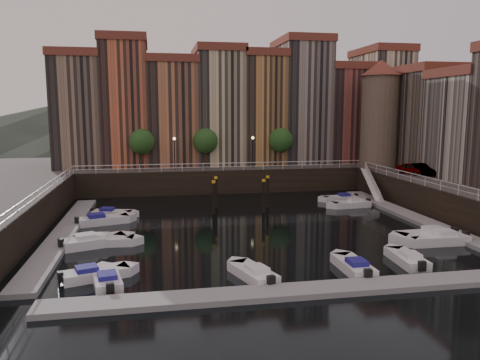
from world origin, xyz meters
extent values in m
plane|color=black|center=(0.00, 0.00, 0.00)|extent=(200.00, 200.00, 0.00)
cube|color=black|center=(0.00, 26.00, 1.50)|extent=(80.00, 20.00, 3.00)
cube|color=gray|center=(-16.20, -1.00, 0.17)|extent=(2.00, 28.00, 0.35)
cube|color=gray|center=(16.20, -1.00, 0.17)|extent=(2.00, 28.00, 0.35)
cube|color=gray|center=(0.00, -17.00, 0.17)|extent=(30.00, 2.00, 0.35)
cone|color=#2D382D|center=(-30.00, 110.00, 7.00)|extent=(80.00, 80.00, 14.00)
cone|color=#2D382D|center=(5.00, 110.00, 9.00)|extent=(100.00, 100.00, 18.00)
cone|color=#2D382D|center=(40.00, 110.00, 6.00)|extent=(70.00, 70.00, 12.00)
cube|color=#876C55|center=(-18.00, 23.50, 10.00)|extent=(6.00, 10.00, 14.00)
cube|color=brown|center=(-18.00, 23.50, 17.50)|extent=(6.30, 10.30, 1.00)
cube|color=#C6623E|center=(-12.10, 23.50, 11.00)|extent=(5.80, 10.00, 16.00)
cube|color=brown|center=(-12.10, 23.50, 19.50)|extent=(6.10, 10.30, 1.00)
cube|color=#B16D48|center=(-5.95, 23.50, 9.75)|extent=(6.50, 10.00, 13.50)
cube|color=brown|center=(-5.95, 23.50, 17.00)|extent=(6.80, 10.30, 1.00)
cube|color=#CCBB90|center=(0.40, 23.50, 10.50)|extent=(6.20, 10.00, 15.00)
cube|color=brown|center=(0.40, 23.50, 18.50)|extent=(6.50, 10.30, 1.00)
cube|color=#B68043|center=(6.30, 23.50, 10.25)|extent=(5.60, 10.00, 14.50)
cube|color=brown|center=(6.30, 23.50, 18.00)|extent=(5.90, 10.30, 1.00)
cube|color=gray|center=(12.30, 23.50, 11.25)|extent=(6.40, 10.00, 16.50)
cube|color=brown|center=(12.30, 23.50, 20.00)|extent=(6.70, 10.30, 1.00)
cube|color=brown|center=(18.50, 23.50, 9.50)|extent=(6.00, 10.00, 13.00)
cube|color=brown|center=(18.50, 23.50, 16.50)|extent=(6.30, 10.30, 1.00)
cube|color=beige|center=(24.45, 23.50, 10.75)|extent=(5.90, 10.00, 15.50)
cube|color=brown|center=(24.45, 23.50, 19.00)|extent=(6.20, 10.30, 1.00)
cube|color=#6A5E50|center=(26.50, 12.00, 9.00)|extent=(9.00, 8.00, 12.00)
cube|color=brown|center=(26.50, 12.00, 15.50)|extent=(9.30, 8.30, 1.00)
cube|color=beige|center=(26.50, 4.00, 8.50)|extent=(9.00, 8.00, 11.00)
cylinder|color=#6B5B4C|center=(20.00, 14.50, 9.00)|extent=(4.60, 4.60, 12.00)
cone|color=brown|center=(20.00, 14.50, 15.80)|extent=(5.20, 5.20, 2.00)
cylinder|color=black|center=(-10.00, 18.20, 4.20)|extent=(0.30, 0.30, 2.40)
sphere|color=#1E4719|center=(-10.00, 18.20, 6.60)|extent=(3.20, 3.20, 3.20)
cylinder|color=black|center=(-2.00, 18.20, 4.20)|extent=(0.30, 0.30, 2.40)
sphere|color=#1E4719|center=(-2.00, 18.20, 6.60)|extent=(3.20, 3.20, 3.20)
cylinder|color=black|center=(8.00, 18.20, 4.20)|extent=(0.30, 0.30, 2.40)
sphere|color=#1E4719|center=(8.00, 18.20, 6.60)|extent=(3.20, 3.20, 3.20)
cylinder|color=black|center=(-6.00, 17.20, 5.00)|extent=(0.12, 0.12, 4.00)
sphere|color=#FFD88C|center=(-6.00, 17.20, 7.00)|extent=(0.36, 0.36, 0.36)
cylinder|color=black|center=(4.00, 17.20, 5.00)|extent=(0.12, 0.12, 4.00)
sphere|color=#FFD88C|center=(4.00, 17.20, 7.00)|extent=(0.36, 0.36, 0.36)
cube|color=white|center=(0.00, 16.00, 3.95)|extent=(36.00, 0.08, 0.08)
cube|color=white|center=(0.00, 16.00, 3.50)|extent=(36.00, 0.06, 0.06)
cube|color=white|center=(18.00, -1.00, 3.95)|extent=(0.08, 34.00, 0.08)
cube|color=white|center=(18.00, -1.00, 3.50)|extent=(0.06, 34.00, 0.06)
cube|color=white|center=(-18.00, -1.00, 3.95)|extent=(0.08, 34.00, 0.08)
cube|color=white|center=(-18.00, -1.00, 3.50)|extent=(0.06, 34.00, 0.06)
cube|color=white|center=(17.10, 10.00, 1.75)|extent=(2.78, 8.26, 2.81)
cube|color=white|center=(17.10, 10.00, 2.25)|extent=(1.93, 8.32, 3.65)
cylinder|color=black|center=(-2.67, 4.69, 1.50)|extent=(0.32, 0.32, 3.60)
cylinder|color=gold|center=(-2.67, 4.69, 3.35)|extent=(0.36, 0.36, 0.25)
cylinder|color=black|center=(-2.07, 7.51, 1.50)|extent=(0.32, 0.32, 3.60)
cylinder|color=gold|center=(-2.07, 7.51, 3.35)|extent=(0.36, 0.36, 0.25)
cylinder|color=black|center=(2.52, 4.65, 1.50)|extent=(0.32, 0.32, 3.60)
cylinder|color=gold|center=(2.52, 4.65, 3.35)|extent=(0.36, 0.36, 0.25)
cylinder|color=black|center=(3.55, 7.17, 1.50)|extent=(0.32, 0.32, 3.60)
cylinder|color=gold|center=(3.55, 7.17, 3.35)|extent=(0.36, 0.36, 0.25)
cube|color=silver|center=(-12.28, -12.33, 0.27)|extent=(4.31, 2.75, 0.69)
cube|color=navy|center=(-12.80, -12.50, 0.69)|extent=(1.56, 1.45, 0.46)
cube|color=black|center=(-14.28, -12.99, 0.50)|extent=(0.45, 0.53, 0.64)
cube|color=silver|center=(-13.26, -4.91, 0.32)|extent=(5.06, 3.33, 0.80)
cube|color=silver|center=(-13.86, -5.13, 0.80)|extent=(1.85, 1.72, 0.54)
cube|color=black|center=(-15.58, -5.75, 0.59)|extent=(0.54, 0.63, 0.75)
cube|color=silver|center=(-12.33, -4.76, 0.28)|extent=(4.25, 1.88, 0.71)
cube|color=silver|center=(-12.89, -4.72, 0.71)|extent=(1.39, 1.22, 0.47)
cube|color=black|center=(-14.49, -4.61, 0.52)|extent=(0.36, 0.49, 0.66)
cube|color=silver|center=(-13.32, 2.50, 0.31)|extent=(4.84, 2.98, 0.77)
cube|color=navy|center=(-13.92, 2.32, 0.77)|extent=(1.74, 1.60, 0.51)
cube|color=black|center=(-15.59, 1.81, 0.57)|extent=(0.49, 0.60, 0.72)
cube|color=silver|center=(-12.76, 5.54, 0.27)|extent=(4.16, 2.43, 0.67)
cube|color=navy|center=(-13.28, 5.67, 0.67)|extent=(1.47, 1.34, 0.44)
cube|color=black|center=(-14.74, 6.04, 0.49)|extent=(0.41, 0.51, 0.62)
cube|color=silver|center=(13.35, -9.18, 0.33)|extent=(4.82, 1.93, 0.82)
cube|color=silver|center=(14.01, -9.19, 0.82)|extent=(1.54, 1.33, 0.54)
cube|color=black|center=(15.85, -9.22, 0.60)|extent=(0.39, 0.55, 0.76)
cube|color=silver|center=(13.04, -8.22, 0.34)|extent=(4.98, 2.07, 0.84)
cube|color=silver|center=(13.71, -8.20, 0.84)|extent=(1.61, 1.40, 0.56)
cube|color=black|center=(15.61, -8.13, 0.62)|extent=(0.41, 0.57, 0.78)
cube|color=silver|center=(12.48, 5.50, 0.29)|extent=(4.33, 1.99, 0.72)
cube|color=silver|center=(13.05, 5.55, 0.72)|extent=(1.43, 1.26, 0.48)
cube|color=black|center=(14.67, 5.70, 0.52)|extent=(0.38, 0.51, 0.67)
cube|color=silver|center=(12.72, 9.07, 0.27)|extent=(3.91, 1.52, 0.67)
cube|color=navy|center=(13.25, 9.07, 0.67)|extent=(1.25, 1.07, 0.44)
cube|color=black|center=(14.76, 9.07, 0.49)|extent=(0.31, 0.44, 0.62)
cube|color=silver|center=(-11.54, -13.42, 0.27)|extent=(2.26, 4.18, 0.68)
cube|color=navy|center=(-11.44, -13.96, 0.68)|extent=(1.30, 1.44, 0.45)
cube|color=black|center=(-11.14, -15.46, 0.50)|extent=(0.50, 0.40, 0.63)
cube|color=silver|center=(-2.57, -13.98, 0.28)|extent=(2.79, 4.38, 0.70)
cube|color=silver|center=(-2.39, -14.51, 0.70)|extent=(1.47, 1.59, 0.47)
cube|color=black|center=(-1.89, -16.01, 0.51)|extent=(0.54, 0.46, 0.65)
cube|color=silver|center=(4.23, -13.83, 0.28)|extent=(1.62, 4.15, 0.71)
cube|color=navy|center=(4.24, -14.39, 0.71)|extent=(1.14, 1.32, 0.47)
cube|color=black|center=(4.24, -15.99, 0.52)|extent=(0.47, 0.33, 0.66)
cube|color=silver|center=(8.52, -13.05, 0.28)|extent=(1.84, 4.17, 0.69)
cube|color=silver|center=(8.49, -13.60, 0.69)|extent=(1.19, 1.37, 0.46)
cube|color=black|center=(8.38, -15.17, 0.51)|extent=(0.48, 0.35, 0.65)
imported|color=gray|center=(20.99, 7.88, 3.66)|extent=(2.47, 4.13, 1.32)
imported|color=gray|center=(21.67, 6.62, 3.70)|extent=(1.93, 4.36, 1.39)
camera|label=1|loc=(-8.46, -41.64, 10.47)|focal=35.00mm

